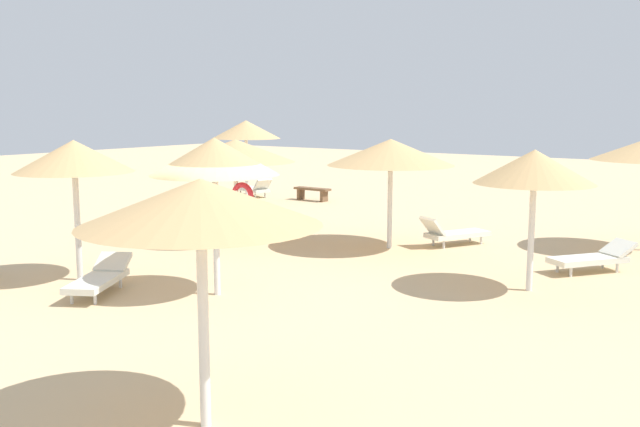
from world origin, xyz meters
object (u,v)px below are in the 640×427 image
Objects in this scene: parasol_2 at (391,152)px; bench_0 at (312,192)px; parasol_0 at (214,157)px; parasol_6 at (246,130)px; lounger_0 at (100,278)px; parasol_7 at (200,203)px; parasol_4 at (74,157)px; lounger_3 at (593,258)px; parasol_1 at (235,151)px; lounger_2 at (453,233)px; lounger_1 at (250,218)px; lounger_6 at (254,189)px; parasol_3 at (534,167)px.

bench_0 is (-6.95, 6.26, -2.08)m from parasol_2.
parasol_6 reaches higher than parasol_0.
parasol_0 is at bearing 33.36° from lounger_0.
parasol_4 is at bearing 153.89° from parasol_7.
parasol_0 is 1.55× the size of lounger_3.
parasol_6 reaches higher than bench_0.
parasol_1 is 1.58× the size of lounger_0.
parasol_7 is (3.36, -9.99, 0.10)m from parasol_2.
lounger_0 is (-2.32, -7.06, -2.11)m from parasol_2.
parasol_7 reaches higher than lounger_2.
lounger_2 is at bearing 29.96° from parasol_1.
parasol_4 is 9.43m from lounger_2.
parasol_0 reaches higher than lounger_1.
parasol_1 is 1.58× the size of lounger_6.
parasol_6 is at bearing 160.99° from lounger_2.
parasol_4 reaches higher than lounger_2.
parasol_0 is 5.37m from parasol_1.
lounger_6 is at bearing -172.39° from bench_0.
parasol_2 is 2.11× the size of bench_0.
bench_0 is at bearing 122.38° from parasol_7.
lounger_6 is at bearing 148.23° from parasol_2.
parasol_3 is 1.43× the size of lounger_3.
parasol_7 is (12.24, -14.70, -0.17)m from parasol_6.
parasol_6 is (-8.45, 10.52, 0.07)m from parasol_0.
parasol_0 is at bearing -53.91° from lounger_1.
lounger_3 is at bearing 12.04° from parasol_1.
parasol_1 is at bearing 176.51° from parasol_3.
parasol_2 reaches higher than parasol_1.
lounger_6 is (-9.12, 11.73, -2.30)m from parasol_0.
parasol_4 is 1.46× the size of lounger_0.
parasol_2 is at bearing 61.77° from parasol_4.
lounger_6 is 2.62m from bench_0.
parasol_0 is at bearing -141.75° from parasol_3.
parasol_4 is 12.51m from parasol_6.
parasol_2 is 5.35m from lounger_3.
lounger_2 is at bearing 133.38° from parasol_3.
parasol_7 is at bearing -79.01° from lounger_2.
lounger_1 is at bearing 128.74° from parasol_7.
lounger_6 is (-9.55, 5.91, -2.10)m from parasol_2.
lounger_3 is 13.29m from bench_0.
parasol_3 reaches higher than parasol_1.
parasol_6 is 1.09× the size of parasol_7.
parasol_0 is 1.98× the size of bench_0.
lounger_3 is at bearing -14.81° from lounger_2.
parasol_3 is at bearing -13.71° from lounger_1.
parasol_3 is at bearing -46.62° from lounger_2.
parasol_0 is 7.72m from lounger_1.
parasol_3 is at bearing 83.14° from parasol_7.
parasol_4 is 1.49× the size of lounger_1.
lounger_1 is at bearing 166.29° from parasol_3.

